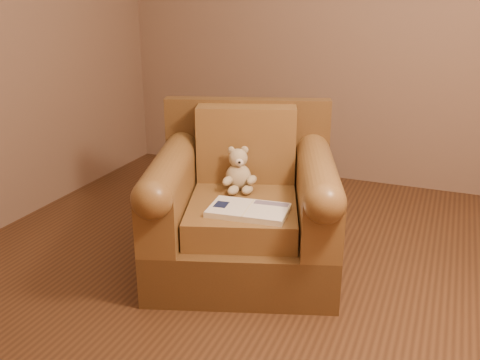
% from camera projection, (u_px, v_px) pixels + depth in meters
% --- Properties ---
extents(floor, '(4.00, 4.00, 0.00)m').
position_uv_depth(floor, '(275.00, 296.00, 2.84)').
color(floor, '#4C2E1A').
rests_on(floor, ground).
extents(armchair, '(1.26, 1.23, 0.91)m').
position_uv_depth(armchair, '(244.00, 208.00, 3.06)').
color(armchair, brown).
rests_on(armchair, floor).
extents(teddy_bear, '(0.19, 0.22, 0.26)m').
position_uv_depth(teddy_bear, '(239.00, 174.00, 3.08)').
color(teddy_bear, tan).
rests_on(teddy_bear, armchair).
extents(guidebook, '(0.43, 0.28, 0.03)m').
position_uv_depth(guidebook, '(248.00, 210.00, 2.78)').
color(guidebook, beige).
rests_on(guidebook, armchair).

